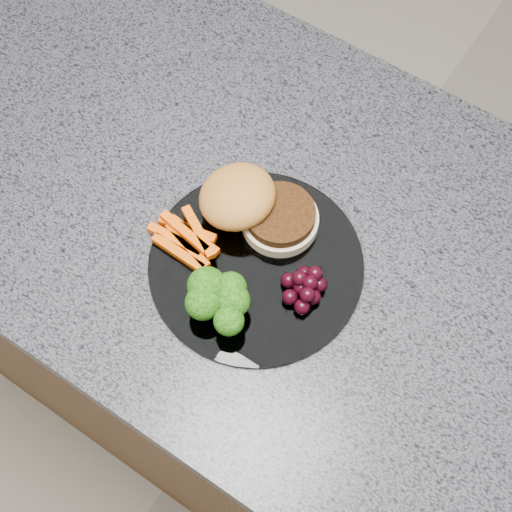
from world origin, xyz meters
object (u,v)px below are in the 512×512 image
(island_cabinet, at_px, (232,320))
(burger, at_px, (252,206))
(plate, at_px, (256,264))
(grape_bunch, at_px, (304,287))

(island_cabinet, bearing_deg, burger, -11.29)
(island_cabinet, distance_m, plate, 0.49)
(island_cabinet, bearing_deg, plate, -33.32)
(island_cabinet, bearing_deg, grape_bunch, -21.14)
(plate, bearing_deg, burger, 127.39)
(burger, xyz_separation_m, grape_bunch, (0.11, -0.05, -0.01))
(plate, relative_size, grape_bunch, 4.59)
(island_cabinet, relative_size, burger, 6.99)
(plate, distance_m, grape_bunch, 0.07)
(island_cabinet, distance_m, grape_bunch, 0.52)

